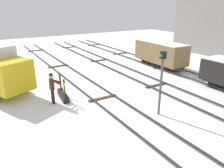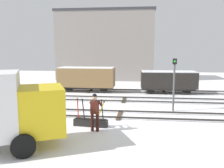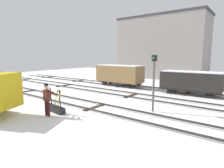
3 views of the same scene
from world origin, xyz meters
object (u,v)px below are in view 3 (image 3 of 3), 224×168
(rail_worker, at_px, (47,97))
(freight_car_near_switch, at_px, (191,81))
(switch_lever_frame, at_px, (55,108))
(signal_post, at_px, (154,77))
(freight_car_back_track, at_px, (119,74))

(rail_worker, height_order, freight_car_near_switch, freight_car_near_switch)
(switch_lever_frame, distance_m, rail_worker, 1.14)
(switch_lever_frame, bearing_deg, freight_car_near_switch, 69.55)
(rail_worker, bearing_deg, signal_post, 51.05)
(rail_worker, relative_size, freight_car_near_switch, 0.37)
(signal_post, bearing_deg, switch_lever_frame, -142.15)
(switch_lever_frame, distance_m, signal_post, 6.25)
(rail_worker, bearing_deg, switch_lever_frame, 122.59)
(rail_worker, distance_m, freight_car_back_track, 11.48)
(switch_lever_frame, bearing_deg, rail_worker, -57.41)
(switch_lever_frame, distance_m, freight_car_back_track, 10.76)
(freight_car_back_track, bearing_deg, rail_worker, -74.76)
(signal_post, xyz_separation_m, freight_car_back_track, (-7.21, 6.75, -0.78))
(switch_lever_frame, height_order, freight_car_back_track, freight_car_back_track)
(switch_lever_frame, relative_size, freight_car_back_track, 0.34)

